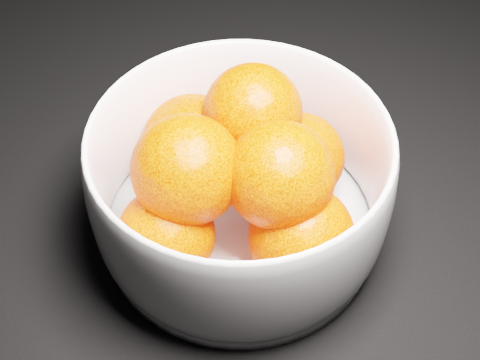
# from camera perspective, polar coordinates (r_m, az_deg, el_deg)

# --- Properties ---
(bowl) EXTENTS (0.21, 0.21, 0.10)m
(bowl) POSITION_cam_1_polar(r_m,az_deg,el_deg) (0.47, 0.00, -0.42)
(bowl) COLOR silver
(bowl) RESTS_ON ground
(orange_pile) EXTENTS (0.17, 0.16, 0.12)m
(orange_pile) POSITION_cam_1_polar(r_m,az_deg,el_deg) (0.47, -0.11, 0.61)
(orange_pile) COLOR #FF3D08
(orange_pile) RESTS_ON bowl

